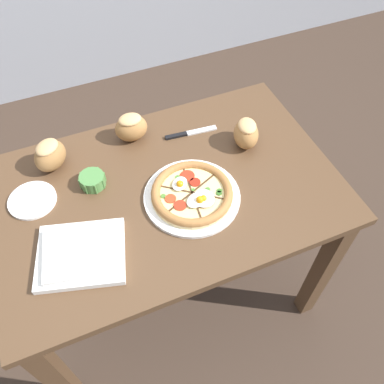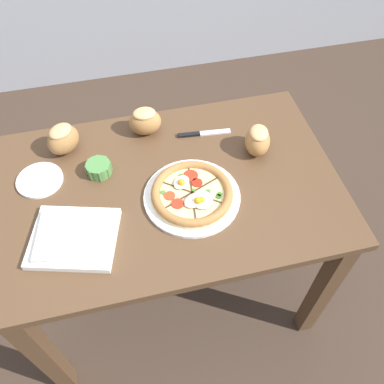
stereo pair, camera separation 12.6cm
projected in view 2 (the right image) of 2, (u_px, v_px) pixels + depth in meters
The scene contains 10 objects.
ground_plane at pixel (176, 284), 1.91m from camera, with size 12.00×12.00×0.00m, color #3D2D23.
dining_table at pixel (170, 208), 1.42m from camera, with size 1.12×0.72×0.75m.
pizza at pixel (192, 194), 1.27m from camera, with size 0.31×0.31×0.05m.
ramekin_bowl at pixel (99, 168), 1.34m from camera, with size 0.09×0.09×0.04m.
napkin_folded at pixel (74, 237), 1.18m from camera, with size 0.29×0.27×0.04m.
bread_piece_near at pixel (145, 121), 1.43m from camera, with size 0.12×0.09×0.10m.
bread_piece_mid at pixel (258, 140), 1.37m from camera, with size 0.11×0.13×0.10m.
bread_piece_far at pixel (63, 139), 1.37m from camera, with size 0.15×0.14×0.11m.
knife_main at pixel (203, 133), 1.46m from camera, with size 0.19×0.04×0.01m.
side_saucer at pixel (40, 180), 1.33m from camera, with size 0.15×0.15×0.01m.
Camera 2 is at (-0.11, -0.82, 1.78)m, focal length 38.00 mm.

